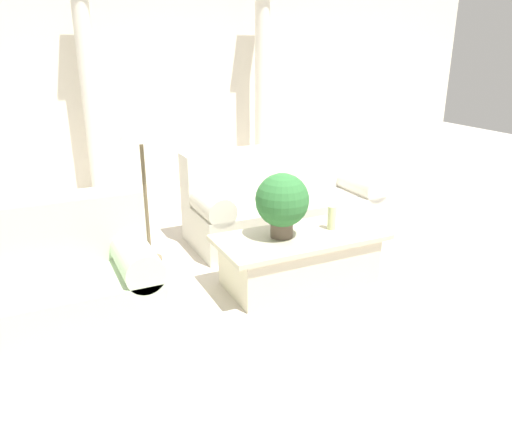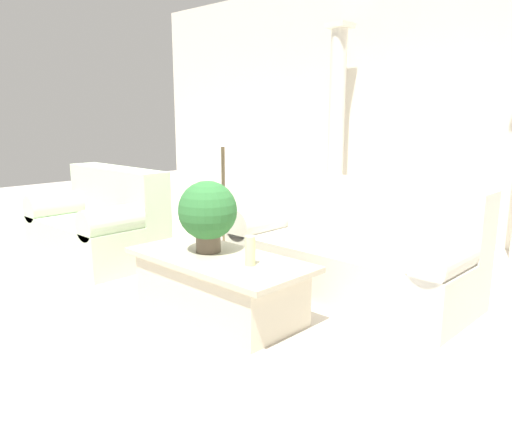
% 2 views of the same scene
% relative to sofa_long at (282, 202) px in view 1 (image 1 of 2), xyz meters
% --- Properties ---
extents(ground_plane, '(16.00, 16.00, 0.00)m').
position_rel_sofa_long_xyz_m(ground_plane, '(-0.42, -0.67, -0.36)').
color(ground_plane, beige).
extents(wall_back, '(10.00, 0.06, 3.20)m').
position_rel_sofa_long_xyz_m(wall_back, '(-0.42, 2.36, 1.24)').
color(wall_back, silver).
rests_on(wall_back, ground_plane).
extents(sofa_long, '(2.02, 0.85, 0.92)m').
position_rel_sofa_long_xyz_m(sofa_long, '(0.00, 0.00, 0.00)').
color(sofa_long, beige).
rests_on(sofa_long, ground_plane).
extents(loveseat, '(1.43, 0.85, 0.92)m').
position_rel_sofa_long_xyz_m(loveseat, '(-2.38, -0.94, 0.01)').
color(loveseat, beige).
rests_on(loveseat, ground_plane).
extents(coffee_table, '(1.42, 0.68, 0.44)m').
position_rel_sofa_long_xyz_m(coffee_table, '(-0.42, -1.10, -0.14)').
color(coffee_table, beige).
rests_on(coffee_table, ground_plane).
extents(potted_plant, '(0.44, 0.44, 0.54)m').
position_rel_sofa_long_xyz_m(potted_plant, '(-0.58, -1.06, 0.38)').
color(potted_plant, brown).
rests_on(potted_plant, coffee_table).
extents(pillar_candle, '(0.07, 0.07, 0.21)m').
position_rel_sofa_long_xyz_m(pillar_candle, '(-0.11, -1.09, 0.18)').
color(pillar_candle, beige).
rests_on(pillar_candle, coffee_table).
extents(floor_lamp, '(0.37, 0.37, 1.43)m').
position_rel_sofa_long_xyz_m(floor_lamp, '(-1.47, -0.09, 0.86)').
color(floor_lamp, brown).
rests_on(floor_lamp, ground_plane).
extents(column_left, '(0.28, 0.28, 2.55)m').
position_rel_sofa_long_xyz_m(column_left, '(-1.58, 1.99, 0.94)').
color(column_left, silver).
rests_on(column_left, ground_plane).
extents(column_right, '(0.28, 0.28, 2.55)m').
position_rel_sofa_long_xyz_m(column_right, '(0.74, 1.99, 0.94)').
color(column_right, silver).
rests_on(column_right, ground_plane).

